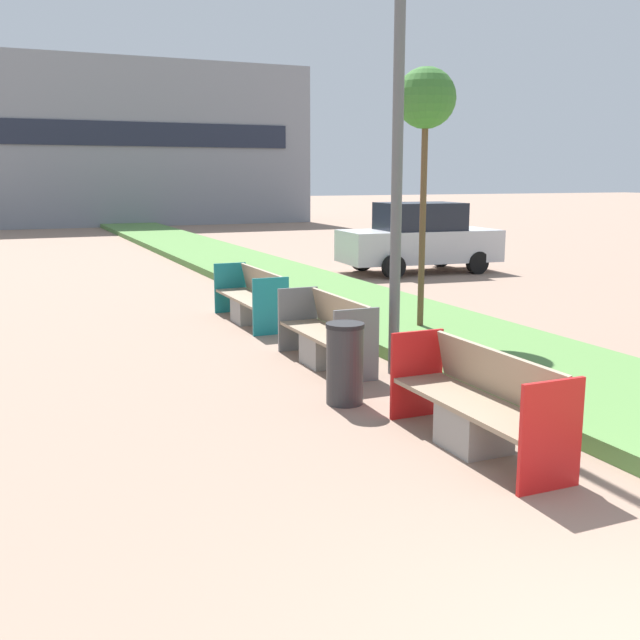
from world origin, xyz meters
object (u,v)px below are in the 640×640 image
Objects in this scene: bench_red_frame at (478,411)px; bench_grey_frame at (327,339)px; street_lamp_post at (400,19)px; litter_bin at (345,363)px; sapling_tree_near at (426,104)px; bench_teal_frame at (251,302)px; parked_car_distant at (419,238)px.

bench_red_frame and bench_grey_frame have the same top height.
bench_grey_frame is 4.16m from street_lamp_post.
litter_bin is 5.02m from sapling_tree_near.
bench_red_frame is 1.88m from litter_bin.
bench_red_frame is at bearing -114.89° from sapling_tree_near.
bench_red_frame is at bearing -102.60° from street_lamp_post.
street_lamp_post reaches higher than litter_bin.
bench_red_frame is 1.08× the size of bench_grey_frame.
sapling_tree_near is (2.68, 2.82, 3.17)m from litter_bin.
sapling_tree_near is at bearing 65.11° from bench_red_frame.
bench_teal_frame is 0.55× the size of sapling_tree_near.
bench_red_frame is at bearing -113.91° from parked_car_distant.
parked_car_distant is at bearing 37.69° from bench_teal_frame.
sapling_tree_near reaches higher than bench_grey_frame.
bench_red_frame is 13.33m from parked_car_distant.
litter_bin is at bearing -96.19° from bench_teal_frame.
bench_grey_frame is at bearing -90.07° from bench_teal_frame.
street_lamp_post is (0.61, 2.73, 4.04)m from bench_red_frame.
parked_car_distant is at bearing 57.40° from street_lamp_post.
street_lamp_post is at bearing -81.47° from bench_teal_frame.
parked_car_distant is (6.89, 9.91, 0.45)m from litter_bin.
parked_car_distant is at bearing 61.53° from bench_red_frame.
bench_grey_frame is 3.30m from bench_teal_frame.
litter_bin is (-0.54, 1.79, 0.10)m from bench_red_frame.
bench_grey_frame is (-0.00, 3.50, -0.01)m from bench_red_frame.
street_lamp_post is 2.54m from sapling_tree_near.
street_lamp_post is at bearing 77.40° from bench_red_frame.
sapling_tree_near reaches higher than litter_bin.
litter_bin is 0.12× the size of street_lamp_post.
bench_grey_frame is 0.46× the size of parked_car_distant.
bench_red_frame is 0.50× the size of parked_car_distant.
litter_bin is at bearing -120.24° from parked_car_distant.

